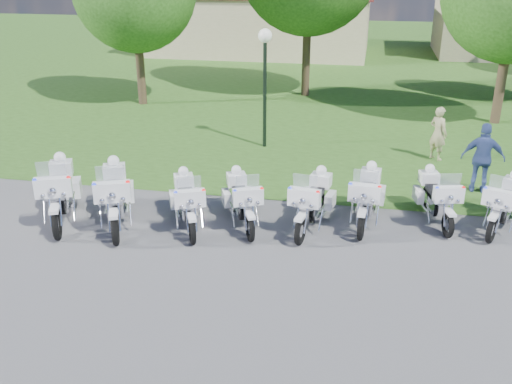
% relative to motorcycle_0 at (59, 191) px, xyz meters
% --- Properties ---
extents(ground, '(100.00, 100.00, 0.00)m').
position_rel_motorcycle_0_xyz_m(ground, '(5.64, -0.85, -0.74)').
color(ground, '#59595E').
rests_on(ground, ground).
extents(grass_lawn, '(100.00, 48.00, 0.01)m').
position_rel_motorcycle_0_xyz_m(grass_lawn, '(5.64, 26.15, -0.74)').
color(grass_lawn, '#30561B').
rests_on(grass_lawn, ground).
extents(motorcycle_0, '(1.52, 2.47, 1.77)m').
position_rel_motorcycle_0_xyz_m(motorcycle_0, '(0.00, 0.00, 0.00)').
color(motorcycle_0, black).
rests_on(motorcycle_0, ground).
extents(motorcycle_1, '(1.50, 2.47, 1.76)m').
position_rel_motorcycle_0_xyz_m(motorcycle_1, '(1.41, 0.02, -0.00)').
color(motorcycle_1, black).
rests_on(motorcycle_1, ground).
extents(motorcycle_2, '(1.30, 2.11, 1.51)m').
position_rel_motorcycle_0_xyz_m(motorcycle_2, '(3.10, 0.25, -0.11)').
color(motorcycle_2, black).
rests_on(motorcycle_2, ground).
extents(motorcycle_3, '(1.29, 2.09, 1.50)m').
position_rel_motorcycle_0_xyz_m(motorcycle_3, '(4.33, 0.62, -0.11)').
color(motorcycle_3, black).
rests_on(motorcycle_3, ground).
extents(motorcycle_4, '(0.99, 2.32, 1.57)m').
position_rel_motorcycle_0_xyz_m(motorcycle_4, '(5.98, 0.79, -0.08)').
color(motorcycle_4, black).
rests_on(motorcycle_4, ground).
extents(motorcycle_5, '(0.89, 2.36, 1.58)m').
position_rel_motorcycle_0_xyz_m(motorcycle_5, '(7.21, 1.31, -0.08)').
color(motorcycle_5, black).
rests_on(motorcycle_5, ground).
extents(motorcycle_6, '(1.02, 2.14, 1.46)m').
position_rel_motorcycle_0_xyz_m(motorcycle_6, '(8.85, 1.72, -0.13)').
color(motorcycle_6, black).
rests_on(motorcycle_6, ground).
extents(motorcycle_7, '(1.31, 2.10, 1.51)m').
position_rel_motorcycle_0_xyz_m(motorcycle_7, '(10.36, 1.60, -0.11)').
color(motorcycle_7, black).
rests_on(motorcycle_7, ground).
extents(lamp_post, '(0.44, 0.44, 3.86)m').
position_rel_motorcycle_0_xyz_m(lamp_post, '(3.74, 6.67, 2.20)').
color(lamp_post, black).
rests_on(lamp_post, ground).
extents(building_west, '(14.56, 8.32, 4.10)m').
position_rel_motorcycle_0_xyz_m(building_west, '(-0.36, 27.15, 1.33)').
color(building_west, tan).
rests_on(building_west, ground).
extents(bystander_a, '(0.72, 0.71, 1.68)m').
position_rel_motorcycle_0_xyz_m(bystander_a, '(9.27, 6.42, 0.10)').
color(bystander_a, tan).
rests_on(bystander_a, ground).
extents(bystander_c, '(1.16, 0.59, 1.90)m').
position_rel_motorcycle_0_xyz_m(bystander_c, '(10.18, 3.85, 0.21)').
color(bystander_c, '#394C89').
rests_on(bystander_c, ground).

